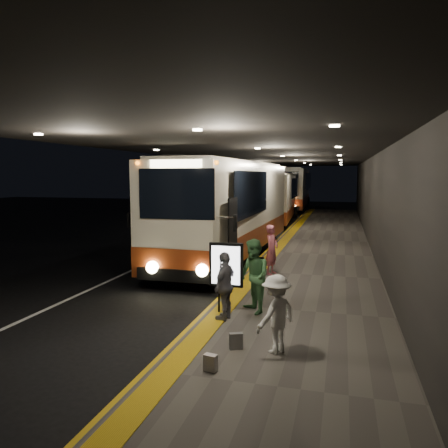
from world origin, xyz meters
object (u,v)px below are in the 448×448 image
at_px(coach_second, 276,199).
at_px(bag_polka, 236,341).
at_px(coach_third, 293,190).
at_px(passenger_waiting_white, 276,314).
at_px(bag_plain, 210,363).
at_px(stanchion_post, 219,291).
at_px(passenger_waiting_grey, 225,286).
at_px(coach_main, 230,213).
at_px(passenger_boarding, 272,250).
at_px(info_sign, 226,266).
at_px(passenger_waiting_green, 253,276).

bearing_deg(coach_second, bag_polka, -86.62).
xyz_separation_m(coach_third, passenger_waiting_white, (3.74, -36.85, -1.05)).
xyz_separation_m(coach_third, bag_plain, (2.76, -37.94, -1.67)).
bearing_deg(passenger_waiting_white, stanchion_post, -108.10).
height_order(coach_third, passenger_waiting_grey, coach_third).
xyz_separation_m(bag_plain, stanchion_post, (-0.74, 3.15, 0.39)).
bearing_deg(passenger_waiting_grey, coach_main, -154.91).
xyz_separation_m(passenger_boarding, bag_plain, (0.14, -7.65, -0.70)).
bearing_deg(bag_polka, passenger_boarding, 93.01).
bearing_deg(coach_third, passenger_boarding, -86.95).
xyz_separation_m(passenger_waiting_grey, stanchion_post, (-0.28, 0.45, -0.27)).
bearing_deg(passenger_waiting_white, bag_polka, -53.09).
relative_size(coach_second, coach_third, 0.87).
bearing_deg(stanchion_post, passenger_boarding, 82.43).
bearing_deg(coach_third, passenger_waiting_grey, -88.16).
distance_m(coach_third, info_sign, 34.93).
bearing_deg(info_sign, passenger_waiting_white, -52.98).
relative_size(passenger_boarding, bag_plain, 5.88).
bearing_deg(stanchion_post, coach_third, 93.33).
distance_m(passenger_waiting_green, passenger_waiting_white, 2.43).
bearing_deg(bag_polka, info_sign, 109.94).
relative_size(coach_third, passenger_boarding, 7.69).
relative_size(coach_third, passenger_waiting_grey, 8.12).
xyz_separation_m(passenger_boarding, passenger_waiting_green, (0.23, -4.30, 0.07)).
bearing_deg(coach_third, bag_plain, -87.73).
bearing_deg(bag_plain, passenger_waiting_white, 48.41).
bearing_deg(stanchion_post, coach_second, 94.85).
height_order(passenger_waiting_green, bag_plain, passenger_waiting_green).
xyz_separation_m(passenger_waiting_green, bag_plain, (-0.08, -3.35, -0.77)).
relative_size(passenger_waiting_green, bag_plain, 6.33).
xyz_separation_m(coach_main, info_sign, (1.97, -8.08, -0.58)).
xyz_separation_m(coach_second, bag_polka, (2.84, -24.48, -1.39)).
relative_size(passenger_waiting_green, passenger_waiting_white, 1.21).
height_order(passenger_boarding, passenger_waiting_white, passenger_boarding).
bearing_deg(info_sign, coach_main, 103.43).
height_order(coach_main, passenger_waiting_grey, coach_main).
xyz_separation_m(passenger_waiting_green, passenger_waiting_grey, (-0.54, -0.64, -0.11)).
bearing_deg(bag_plain, coach_third, 94.17).
bearing_deg(coach_second, passenger_boarding, -85.30).
bearing_deg(bag_plain, info_sign, 99.92).
height_order(coach_main, passenger_boarding, coach_main).
xyz_separation_m(coach_main, passenger_waiting_green, (2.59, -7.82, -0.85)).
distance_m(coach_third, passenger_waiting_grey, 35.33).
relative_size(info_sign, stanchion_post, 1.65).
bearing_deg(passenger_waiting_white, passenger_waiting_grey, -106.18).
height_order(bag_polka, bag_plain, bag_polka).
distance_m(coach_main, passenger_waiting_green, 8.28).
relative_size(passenger_waiting_white, bag_polka, 4.72).
relative_size(passenger_waiting_grey, bag_polka, 5.02).
relative_size(passenger_boarding, stanchion_post, 1.59).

